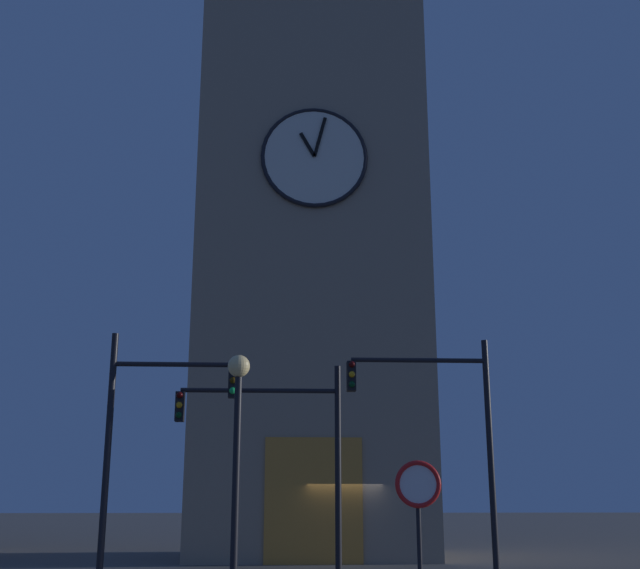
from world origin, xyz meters
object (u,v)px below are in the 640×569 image
at_px(traffic_signal_near, 444,420).
at_px(traffic_signal_far, 282,438).
at_px(street_lamp, 237,427).
at_px(clocktower, 310,242).
at_px(no_horn_sign, 418,496).
at_px(traffic_signal_mid, 149,423).

height_order(traffic_signal_near, traffic_signal_far, traffic_signal_near).
relative_size(traffic_signal_near, street_lamp, 1.25).
xyz_separation_m(clocktower, traffic_signal_near, (-2.94, 10.30, -8.02)).
bearing_deg(traffic_signal_far, street_lamp, 79.31).
xyz_separation_m(street_lamp, no_horn_sign, (-3.13, 2.07, -1.30)).
bearing_deg(street_lamp, clocktower, -97.88).
relative_size(traffic_signal_near, traffic_signal_far, 1.11).
distance_m(traffic_signal_near, traffic_signal_mid, 7.23).
xyz_separation_m(traffic_signal_mid, no_horn_sign, (-5.39, 5.71, -1.69)).
xyz_separation_m(traffic_signal_far, street_lamp, (0.91, 4.82, -0.16)).
distance_m(clocktower, no_horn_sign, 19.35).
distance_m(traffic_signal_mid, no_horn_sign, 8.04).
distance_m(traffic_signal_near, street_lamp, 6.54).
distance_m(traffic_signal_far, no_horn_sign, 7.38).
relative_size(street_lamp, no_horn_sign, 1.80).
xyz_separation_m(traffic_signal_far, no_horn_sign, (-2.23, 6.88, -1.46)).
xyz_separation_m(clocktower, traffic_signal_far, (1.10, 9.72, -8.41)).
distance_m(traffic_signal_mid, traffic_signal_far, 3.38).
height_order(traffic_signal_mid, no_horn_sign, traffic_signal_mid).
height_order(traffic_signal_near, no_horn_sign, traffic_signal_near).
bearing_deg(traffic_signal_near, street_lamp, 40.57).
height_order(street_lamp, no_horn_sign, street_lamp).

